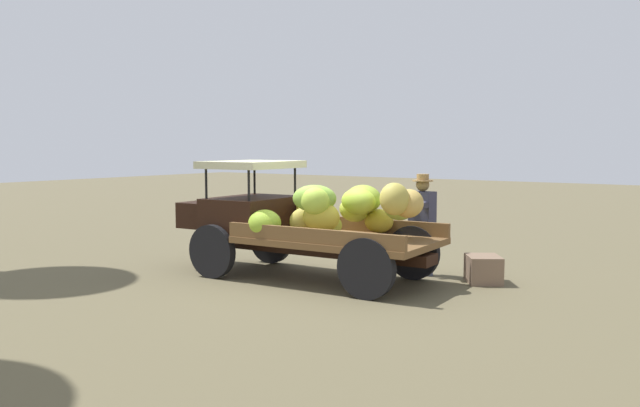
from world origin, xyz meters
The scene contains 5 objects.
ground_plane centered at (0.00, 0.00, 0.00)m, with size 60.00×60.00×0.00m, color brown.
truck centered at (0.07, -0.02, 0.94)m, with size 4.53×2.03×1.87m.
farmer centered at (-1.48, -1.30, 0.95)m, with size 0.52×0.48×1.67m.
wooden_crate centered at (-2.55, -1.29, 0.21)m, with size 0.60×0.50×0.42m, color #7D624C.
loose_banana_bunch centered at (-0.91, -1.90, 0.18)m, with size 0.49×0.37×0.36m, color gold.
Camera 1 is at (-6.20, 8.41, 2.14)m, focal length 36.74 mm.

